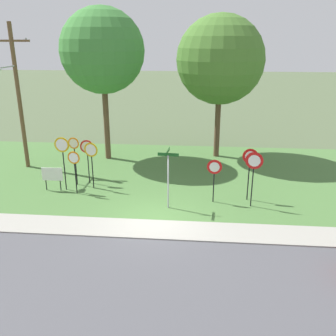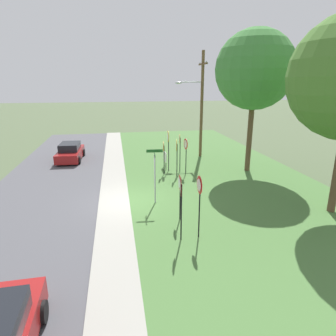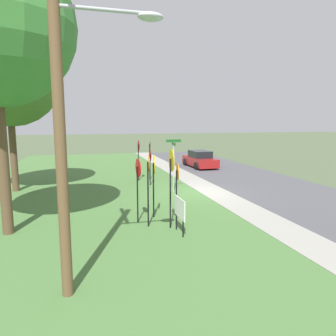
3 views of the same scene
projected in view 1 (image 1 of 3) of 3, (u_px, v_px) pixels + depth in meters
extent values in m
plane|color=#4C5B3D|center=(155.00, 221.00, 16.09)|extent=(160.00, 160.00, 0.00)
cube|color=#4C4C51|center=(136.00, 292.00, 11.58)|extent=(44.00, 6.40, 0.01)
cube|color=#99968C|center=(152.00, 229.00, 15.33)|extent=(44.00, 1.60, 0.06)
cube|color=#477038|center=(167.00, 173.00, 21.72)|extent=(44.00, 12.00, 0.04)
cylinder|color=black|center=(92.00, 169.00, 19.18)|extent=(0.06, 0.06, 2.20)
cylinder|color=gold|center=(91.00, 150.00, 18.79)|extent=(0.74, 0.16, 0.75)
cylinder|color=white|center=(91.00, 150.00, 18.78)|extent=(0.58, 0.11, 0.59)
cylinder|color=black|center=(76.00, 175.00, 18.56)|extent=(0.06, 0.06, 1.99)
cylinder|color=orange|center=(74.00, 158.00, 18.21)|extent=(0.65, 0.12, 0.65)
cylinder|color=white|center=(74.00, 158.00, 18.19)|extent=(0.50, 0.08, 0.51)
cylinder|color=black|center=(76.00, 164.00, 19.64)|extent=(0.06, 0.06, 2.40)
cylinder|color=orange|center=(74.00, 143.00, 19.22)|extent=(0.61, 0.13, 0.62)
cylinder|color=white|center=(73.00, 143.00, 19.20)|extent=(0.48, 0.09, 0.48)
cylinder|color=black|center=(88.00, 164.00, 19.90)|extent=(0.06, 0.06, 2.15)
cylinder|color=red|center=(87.00, 147.00, 19.52)|extent=(0.71, 0.09, 0.71)
cylinder|color=white|center=(87.00, 147.00, 19.50)|extent=(0.55, 0.06, 0.56)
cylinder|color=black|center=(64.00, 167.00, 18.95)|extent=(0.06, 0.06, 2.52)
cylinder|color=gold|center=(62.00, 145.00, 18.51)|extent=(0.78, 0.06, 0.78)
cylinder|color=white|center=(62.00, 145.00, 18.50)|extent=(0.61, 0.03, 0.61)
cylinder|color=black|center=(214.00, 184.00, 17.60)|extent=(0.06, 0.06, 1.88)
cone|color=red|center=(214.00, 167.00, 17.28)|extent=(0.72, 0.07, 0.71)
cone|color=silver|center=(214.00, 167.00, 17.26)|extent=(0.49, 0.04, 0.49)
cylinder|color=black|center=(248.00, 177.00, 17.77)|extent=(0.06, 0.06, 2.33)
cone|color=red|center=(250.00, 156.00, 17.37)|extent=(0.73, 0.04, 0.73)
cone|color=white|center=(250.00, 156.00, 17.35)|extent=(0.50, 0.02, 0.50)
cylinder|color=black|center=(252.00, 183.00, 17.05)|extent=(0.06, 0.06, 2.36)
cone|color=red|center=(254.00, 161.00, 16.65)|extent=(0.80, 0.18, 0.81)
cone|color=white|center=(254.00, 161.00, 16.63)|extent=(0.55, 0.12, 0.55)
cylinder|color=#9EA0A8|center=(168.00, 182.00, 16.87)|extent=(0.07, 0.07, 2.54)
cylinder|color=#9EA0A8|center=(168.00, 156.00, 16.44)|extent=(0.09, 0.09, 0.03)
cube|color=#19511E|center=(168.00, 155.00, 16.42)|extent=(0.96, 0.10, 0.15)
cube|color=#19511E|center=(168.00, 151.00, 16.36)|extent=(0.08, 0.82, 0.15)
cylinder|color=brown|center=(19.00, 99.00, 21.46)|extent=(0.24, 0.24, 8.43)
cube|color=brown|center=(11.00, 41.00, 20.40)|extent=(2.10, 0.12, 0.12)
cylinder|color=gray|center=(26.00, 39.00, 20.29)|extent=(0.09, 0.09, 0.10)
cylinder|color=#9EA0A8|center=(6.00, 67.00, 19.93)|extent=(0.08, 1.94, 0.08)
cylinder|color=black|center=(46.00, 185.00, 19.21)|extent=(0.05, 0.05, 0.55)
cylinder|color=black|center=(61.00, 186.00, 19.15)|extent=(0.05, 0.05, 0.55)
cube|color=white|center=(52.00, 174.00, 18.97)|extent=(1.10, 0.04, 0.70)
cylinder|color=brown|center=(106.00, 117.00, 23.58)|extent=(0.36, 0.36, 5.55)
sphere|color=#3D7F38|center=(102.00, 51.00, 22.23)|extent=(5.17, 5.17, 5.17)
cylinder|color=brown|center=(218.00, 120.00, 24.12)|extent=(0.36, 0.36, 4.91)
sphere|color=#47752D|center=(220.00, 60.00, 22.84)|extent=(5.53, 5.53, 5.53)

